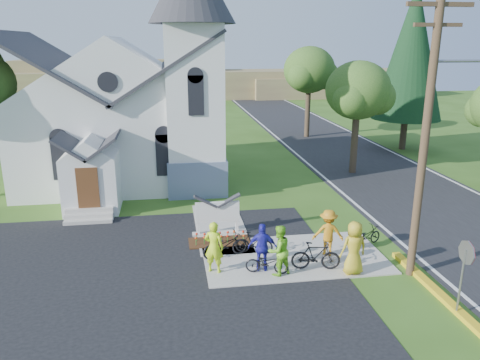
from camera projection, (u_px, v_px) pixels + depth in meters
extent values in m
plane|color=#335718|center=(258.00, 265.00, 17.61)|extent=(120.00, 120.00, 0.00)
cube|color=black|center=(52.00, 309.00, 14.69)|extent=(20.00, 16.00, 0.02)
cube|color=black|center=(356.00, 160.00, 33.28)|extent=(8.00, 90.00, 0.02)
cube|color=#A49E94|center=(294.00, 256.00, 18.29)|extent=(7.00, 4.00, 0.05)
cube|color=white|center=(121.00, 138.00, 28.35)|extent=(11.00, 9.00, 5.00)
cube|color=slate|center=(196.00, 173.00, 26.27)|extent=(3.20, 3.20, 2.00)
cube|color=white|center=(195.00, 111.00, 25.28)|extent=(3.00, 3.00, 9.00)
cube|color=white|center=(92.00, 183.00, 23.11)|extent=(2.60, 2.40, 2.80)
cube|color=#573219|center=(88.00, 188.00, 21.92)|extent=(1.00, 0.10, 2.00)
cube|color=#A49E94|center=(218.00, 233.00, 20.45)|extent=(2.20, 0.40, 0.10)
cube|color=white|center=(198.00, 224.00, 20.19)|extent=(0.12, 0.12, 1.00)
cube|color=white|center=(237.00, 222.00, 20.43)|extent=(0.12, 0.12, 1.00)
cube|color=white|center=(217.00, 212.00, 20.17)|extent=(1.90, 0.14, 0.90)
cube|color=#3A210F|center=(220.00, 242.00, 19.60)|extent=(2.60, 1.10, 0.07)
cylinder|color=#422C21|center=(425.00, 139.00, 15.54)|extent=(0.28, 0.28, 10.00)
cube|color=#422C21|center=(440.00, 4.00, 14.36)|extent=(2.20, 0.14, 0.14)
cube|color=#422C21|center=(438.00, 25.00, 14.53)|extent=(1.60, 0.12, 0.12)
cylinder|color=gray|center=(466.00, 61.00, 15.00)|extent=(2.20, 0.10, 0.10)
cylinder|color=gray|center=(461.00, 283.00, 14.10)|extent=(0.07, 0.07, 2.20)
cylinder|color=#B21414|center=(467.00, 253.00, 13.83)|extent=(0.04, 0.76, 0.76)
cylinder|color=#382A1E|center=(354.00, 142.00, 29.65)|extent=(0.44, 0.44, 4.05)
ellipsoid|color=#2F561D|center=(358.00, 90.00, 28.74)|extent=(4.00, 4.00, 3.60)
cylinder|color=#382A1E|center=(308.00, 111.00, 41.04)|extent=(0.44, 0.44, 4.50)
ellipsoid|color=#2F561D|center=(309.00, 70.00, 40.03)|extent=(4.40, 4.40, 3.96)
cylinder|color=#382A1E|center=(403.00, 134.00, 36.52)|extent=(0.50, 0.50, 2.40)
cone|color=black|center=(412.00, 52.00, 34.77)|extent=(5.20, 5.20, 10.00)
cube|color=olive|center=(228.00, 84.00, 71.01)|extent=(60.00, 8.00, 4.00)
cube|color=olive|center=(121.00, 79.00, 70.34)|extent=(30.00, 6.00, 5.60)
cube|color=olive|center=(333.00, 87.00, 71.59)|extent=(25.00, 6.00, 3.00)
imported|color=#C7F11C|center=(214.00, 247.00, 16.78)|extent=(0.83, 0.70, 1.93)
imported|color=black|center=(225.00, 245.00, 18.10)|extent=(1.94, 1.12, 0.96)
imported|color=#80D828|center=(279.00, 250.00, 16.60)|extent=(1.11, 1.01, 1.86)
imported|color=black|center=(254.00, 243.00, 18.41)|extent=(1.56, 0.82, 0.90)
imported|color=#2422AA|center=(263.00, 247.00, 16.90)|extent=(1.13, 0.68, 1.81)
imported|color=black|center=(267.00, 263.00, 16.81)|extent=(1.65, 0.96, 0.82)
imported|color=#C47C15|center=(328.00, 233.00, 18.15)|extent=(1.32, 0.93, 1.86)
imported|color=black|center=(316.00, 256.00, 17.06)|extent=(1.86, 0.82, 1.08)
imported|color=gold|center=(354.00, 248.00, 16.64)|extent=(1.02, 0.72, 1.98)
imported|color=black|center=(366.00, 236.00, 19.14)|extent=(1.62, 1.11, 0.81)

